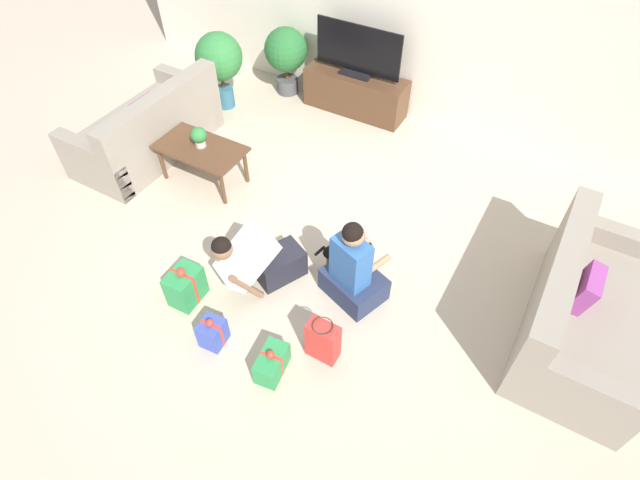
{
  "coord_description": "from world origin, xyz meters",
  "views": [
    {
      "loc": [
        1.71,
        -2.8,
        3.65
      ],
      "look_at": [
        0.24,
        -0.24,
        0.45
      ],
      "focal_mm": 28.0,
      "sensor_mm": 36.0,
      "label": 1
    }
  ],
  "objects_px": {
    "tv": "(358,54)",
    "potted_plant_corner_left": "(219,59)",
    "potted_plant_back_left": "(286,53)",
    "person_kneeling": "(258,260)",
    "gift_box_b": "(213,333)",
    "gift_bag_a": "(323,341)",
    "dog": "(347,251)",
    "gift_box_a": "(272,363)",
    "person_sitting": "(353,271)",
    "gift_box_c": "(186,286)",
    "coffee_table": "(201,151)",
    "sofa_right": "(583,313)",
    "tabletop_plant": "(199,136)",
    "sofa_left": "(149,130)",
    "tv_console": "(356,93)"
  },
  "relations": [
    {
      "from": "sofa_right",
      "to": "coffee_table",
      "type": "distance_m",
      "value": 3.94
    },
    {
      "from": "coffee_table",
      "to": "tabletop_plant",
      "type": "height_order",
      "value": "tabletop_plant"
    },
    {
      "from": "sofa_right",
      "to": "tv_console",
      "type": "height_order",
      "value": "sofa_right"
    },
    {
      "from": "potted_plant_corner_left",
      "to": "gift_box_b",
      "type": "bearing_deg",
      "value": -54.28
    },
    {
      "from": "person_kneeling",
      "to": "person_sitting",
      "type": "xyz_separation_m",
      "value": [
        0.77,
        0.31,
        -0.01
      ]
    },
    {
      "from": "person_sitting",
      "to": "sofa_right",
      "type": "bearing_deg",
      "value": -142.94
    },
    {
      "from": "sofa_right",
      "to": "gift_box_a",
      "type": "height_order",
      "value": "sofa_right"
    },
    {
      "from": "gift_box_c",
      "to": "tabletop_plant",
      "type": "bearing_deg",
      "value": 122.87
    },
    {
      "from": "tv",
      "to": "potted_plant_corner_left",
      "type": "distance_m",
      "value": 1.71
    },
    {
      "from": "sofa_right",
      "to": "person_sitting",
      "type": "relative_size",
      "value": 1.89
    },
    {
      "from": "sofa_right",
      "to": "gift_bag_a",
      "type": "relative_size",
      "value": 4.12
    },
    {
      "from": "person_kneeling",
      "to": "tv_console",
      "type": "bearing_deg",
      "value": 126.33
    },
    {
      "from": "gift_box_b",
      "to": "person_sitting",
      "type": "bearing_deg",
      "value": 52.74
    },
    {
      "from": "sofa_left",
      "to": "dog",
      "type": "distance_m",
      "value": 2.86
    },
    {
      "from": "coffee_table",
      "to": "gift_bag_a",
      "type": "xyz_separation_m",
      "value": [
        2.22,
        -1.26,
        -0.19
      ]
    },
    {
      "from": "potted_plant_corner_left",
      "to": "dog",
      "type": "relative_size",
      "value": 2.15
    },
    {
      "from": "sofa_left",
      "to": "sofa_right",
      "type": "height_order",
      "value": "same"
    },
    {
      "from": "potted_plant_back_left",
      "to": "person_sitting",
      "type": "xyz_separation_m",
      "value": [
        2.35,
        -2.62,
        -0.23
      ]
    },
    {
      "from": "potted_plant_corner_left",
      "to": "gift_box_b",
      "type": "xyz_separation_m",
      "value": [
        2.1,
        -2.93,
        -0.52
      ]
    },
    {
      "from": "coffee_table",
      "to": "person_sitting",
      "type": "bearing_deg",
      "value": -15.72
    },
    {
      "from": "potted_plant_corner_left",
      "to": "gift_bag_a",
      "type": "bearing_deg",
      "value": -41.16
    },
    {
      "from": "tv_console",
      "to": "gift_bag_a",
      "type": "distance_m",
      "value": 3.62
    },
    {
      "from": "coffee_table",
      "to": "gift_box_b",
      "type": "xyz_separation_m",
      "value": [
        1.38,
        -1.61,
        -0.27
      ]
    },
    {
      "from": "potted_plant_corner_left",
      "to": "tv",
      "type": "bearing_deg",
      "value": 26.28
    },
    {
      "from": "gift_box_b",
      "to": "gift_bag_a",
      "type": "relative_size",
      "value": 0.73
    },
    {
      "from": "gift_box_a",
      "to": "gift_box_c",
      "type": "height_order",
      "value": "gift_box_c"
    },
    {
      "from": "person_sitting",
      "to": "tv",
      "type": "bearing_deg",
      "value": -43.69
    },
    {
      "from": "person_kneeling",
      "to": "person_sitting",
      "type": "distance_m",
      "value": 0.83
    },
    {
      "from": "gift_box_a",
      "to": "gift_box_c",
      "type": "bearing_deg",
      "value": 168.12
    },
    {
      "from": "sofa_left",
      "to": "gift_box_c",
      "type": "bearing_deg",
      "value": 50.27
    },
    {
      "from": "potted_plant_back_left",
      "to": "gift_bag_a",
      "type": "relative_size",
      "value": 2.1
    },
    {
      "from": "sofa_left",
      "to": "potted_plant_corner_left",
      "type": "height_order",
      "value": "potted_plant_corner_left"
    },
    {
      "from": "tv_console",
      "to": "potted_plant_corner_left",
      "type": "relative_size",
      "value": 1.34
    },
    {
      "from": "gift_box_a",
      "to": "coffee_table",
      "type": "bearing_deg",
      "value": 140.73
    },
    {
      "from": "potted_plant_back_left",
      "to": "dog",
      "type": "relative_size",
      "value": 1.94
    },
    {
      "from": "sofa_right",
      "to": "dog",
      "type": "distance_m",
      "value": 2.01
    },
    {
      "from": "dog",
      "to": "tabletop_plant",
      "type": "bearing_deg",
      "value": 42.47
    },
    {
      "from": "dog",
      "to": "gift_box_a",
      "type": "distance_m",
      "value": 1.25
    },
    {
      "from": "gift_bag_a",
      "to": "person_kneeling",
      "type": "bearing_deg",
      "value": 157.62
    },
    {
      "from": "gift_box_a",
      "to": "gift_bag_a",
      "type": "distance_m",
      "value": 0.44
    },
    {
      "from": "gift_box_a",
      "to": "gift_box_b",
      "type": "height_order",
      "value": "gift_box_b"
    },
    {
      "from": "gift_box_a",
      "to": "tabletop_plant",
      "type": "distance_m",
      "value": 2.57
    },
    {
      "from": "potted_plant_back_left",
      "to": "person_kneeling",
      "type": "xyz_separation_m",
      "value": [
        1.58,
        -2.93,
        -0.22
      ]
    },
    {
      "from": "sofa_left",
      "to": "gift_box_b",
      "type": "height_order",
      "value": "sofa_left"
    },
    {
      "from": "tv",
      "to": "person_kneeling",
      "type": "height_order",
      "value": "tv"
    },
    {
      "from": "gift_box_a",
      "to": "potted_plant_back_left",
      "type": "bearing_deg",
      "value": 120.82
    },
    {
      "from": "gift_box_a",
      "to": "tv",
      "type": "bearing_deg",
      "value": 107.43
    },
    {
      "from": "tv",
      "to": "potted_plant_corner_left",
      "type": "bearing_deg",
      "value": -153.72
    },
    {
      "from": "gift_box_a",
      "to": "gift_bag_a",
      "type": "height_order",
      "value": "gift_bag_a"
    },
    {
      "from": "gift_box_c",
      "to": "gift_bag_a",
      "type": "relative_size",
      "value": 0.96
    }
  ]
}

